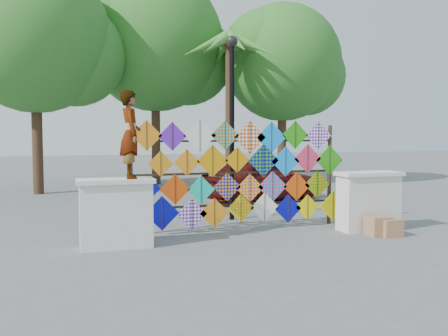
{
  "coord_description": "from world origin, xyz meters",
  "views": [
    {
      "loc": [
        -3.56,
        -9.51,
        2.12
      ],
      "look_at": [
        -0.35,
        0.6,
        1.38
      ],
      "focal_mm": 40.0,
      "sensor_mm": 36.0,
      "label": 1
    }
  ],
  "objects": [
    {
      "name": "ground",
      "position": [
        0.0,
        0.0,
        0.0
      ],
      "size": [
        80.0,
        80.0,
        0.0
      ],
      "primitive_type": "plane",
      "color": "slate",
      "rests_on": "ground"
    },
    {
      "name": "parapet_left",
      "position": [
        -2.7,
        -0.2,
        0.65
      ],
      "size": [
        1.4,
        0.65,
        1.28
      ],
      "color": "white",
      "rests_on": "ground"
    },
    {
      "name": "parapet_right",
      "position": [
        2.7,
        -0.2,
        0.65
      ],
      "size": [
        1.4,
        0.65,
        1.28
      ],
      "color": "white",
      "rests_on": "ground"
    },
    {
      "name": "kite_rack",
      "position": [
        0.12,
        0.73,
        1.23
      ],
      "size": [
        4.99,
        0.24,
        2.42
      ],
      "color": "#2D2419",
      "rests_on": "ground"
    },
    {
      "name": "tree_west",
      "position": [
        -4.4,
        9.03,
        5.38
      ],
      "size": [
        5.85,
        5.2,
        8.01
      ],
      "color": "#4A2C1F",
      "rests_on": "ground"
    },
    {
      "name": "tree_mid",
      "position": [
        0.11,
        11.03,
        5.77
      ],
      "size": [
        6.3,
        5.6,
        8.61
      ],
      "color": "#4A2C1F",
      "rests_on": "ground"
    },
    {
      "name": "tree_east",
      "position": [
        5.09,
        9.53,
        4.99
      ],
      "size": [
        5.4,
        4.8,
        7.42
      ],
      "color": "#4A2C1F",
      "rests_on": "ground"
    },
    {
      "name": "palm_tree",
      "position": [
        2.2,
        8.0,
        4.95
      ],
      "size": [
        3.62,
        3.62,
        5.83
      ],
      "color": "#4A2C1F",
      "rests_on": "ground"
    },
    {
      "name": "vendor_woman",
      "position": [
        -2.42,
        -0.2,
        2.09
      ],
      "size": [
        0.4,
        0.6,
        1.63
      ],
      "primitive_type": "imported",
      "rotation": [
        0.0,
        0.0,
        1.55
      ],
      "color": "#99999E",
      "rests_on": "parapet_left"
    },
    {
      "name": "sedan",
      "position": [
        2.26,
        4.88,
        0.69
      ],
      "size": [
        4.37,
        3.07,
        1.38
      ],
      "primitive_type": "imported",
      "rotation": [
        0.0,
        0.0,
        1.97
      ],
      "color": "#500E0D",
      "rests_on": "ground"
    },
    {
      "name": "lamppost",
      "position": [
        0.3,
        2.0,
        2.69
      ],
      "size": [
        0.28,
        0.28,
        4.46
      ],
      "color": "black",
      "rests_on": "ground"
    },
    {
      "name": "cardboard_box_near",
      "position": [
        2.56,
        -0.77,
        0.2
      ],
      "size": [
        0.45,
        0.4,
        0.4
      ],
      "primitive_type": "cube",
      "color": "#AB7953",
      "rests_on": "ground"
    },
    {
      "name": "cardboard_box_far",
      "position": [
        2.76,
        -0.88,
        0.18
      ],
      "size": [
        0.43,
        0.39,
        0.36
      ],
      "primitive_type": "cube",
      "color": "#AB7953",
      "rests_on": "ground"
    }
  ]
}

